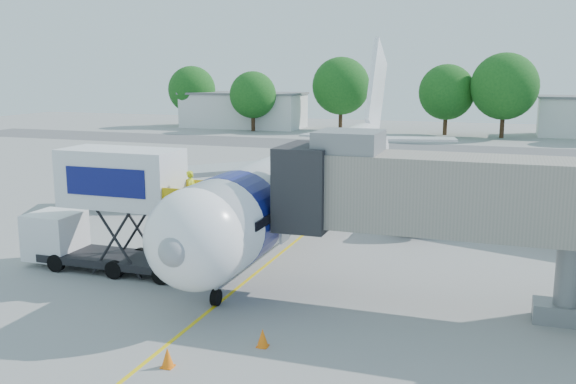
% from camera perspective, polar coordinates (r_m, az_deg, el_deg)
% --- Properties ---
extents(ground, '(160.00, 160.00, 0.00)m').
position_cam_1_polar(ground, '(33.47, 0.55, -4.51)').
color(ground, gray).
rests_on(ground, ground).
extents(guidance_line, '(0.15, 70.00, 0.01)m').
position_cam_1_polar(guidance_line, '(33.47, 0.55, -4.50)').
color(guidance_line, yellow).
rests_on(guidance_line, ground).
extents(taxiway_strip, '(120.00, 10.00, 0.01)m').
position_cam_1_polar(taxiway_strip, '(73.87, 10.87, 3.84)').
color(taxiway_strip, '#59595B').
rests_on(taxiway_strip, ground).
extents(aircraft, '(34.17, 37.73, 11.35)m').
position_cam_1_polar(aircraft, '(36.68, 2.58, 1.57)').
color(aircraft, white).
rests_on(aircraft, ground).
extents(jet_bridge, '(13.90, 3.20, 6.60)m').
position_cam_1_polar(jet_bridge, '(24.16, 13.45, -0.28)').
color(jet_bridge, gray).
rests_on(jet_bridge, ground).
extents(catering_hiloader, '(8.50, 2.44, 5.50)m').
position_cam_1_polar(catering_hiloader, '(29.41, -15.55, -1.55)').
color(catering_hiloader, black).
rests_on(catering_hiloader, ground).
extents(safety_cone_a, '(0.39, 0.39, 0.62)m').
position_cam_1_polar(safety_cone_a, '(21.39, -2.27, -12.85)').
color(safety_cone_a, orange).
rests_on(safety_cone_a, ground).
extents(safety_cone_b, '(0.40, 0.40, 0.63)m').
position_cam_1_polar(safety_cone_b, '(20.38, -10.66, -14.28)').
color(safety_cone_b, orange).
rests_on(safety_cone_b, ground).
extents(outbuilding_left, '(18.40, 8.40, 5.30)m').
position_cam_1_polar(outbuilding_left, '(98.51, -3.98, 7.30)').
color(outbuilding_left, silver).
rests_on(outbuilding_left, ground).
extents(tree_a, '(7.25, 7.25, 9.25)m').
position_cam_1_polar(tree_a, '(101.24, -8.54, 8.98)').
color(tree_a, '#382314').
rests_on(tree_a, ground).
extents(tree_b, '(6.66, 6.66, 8.49)m').
position_cam_1_polar(tree_b, '(92.41, -3.15, 8.62)').
color(tree_b, '#382314').
rests_on(tree_b, ground).
extents(tree_c, '(8.24, 8.24, 10.51)m').
position_cam_1_polar(tree_c, '(93.51, 4.73, 9.38)').
color(tree_c, '#382314').
rests_on(tree_c, ground).
extents(tree_d, '(7.42, 7.42, 9.46)m').
position_cam_1_polar(tree_d, '(89.21, 13.92, 8.61)').
color(tree_d, '#382314').
rests_on(tree_d, ground).
extents(tree_e, '(8.54, 8.54, 10.88)m').
position_cam_1_polar(tree_e, '(87.42, 18.69, 8.89)').
color(tree_e, '#382314').
rests_on(tree_e, ground).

